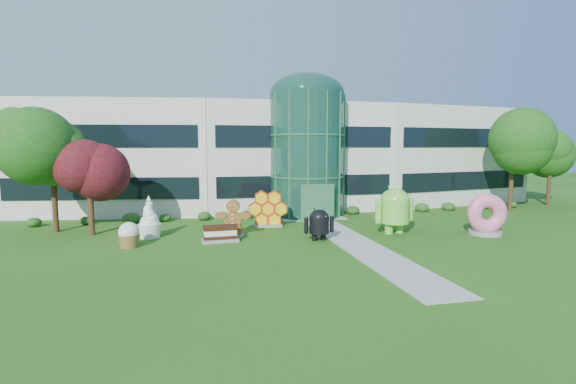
{
  "coord_description": "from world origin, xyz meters",
  "views": [
    {
      "loc": [
        -9.24,
        -20.84,
        5.69
      ],
      "look_at": [
        -2.98,
        6.0,
        2.6
      ],
      "focal_mm": 26.0,
      "sensor_mm": 36.0,
      "label": 1
    }
  ],
  "objects": [
    {
      "name": "ground",
      "position": [
        0.0,
        0.0,
        0.0
      ],
      "size": [
        140.0,
        140.0,
        0.0
      ],
      "primitive_type": "plane",
      "color": "#215114",
      "rests_on": "ground"
    },
    {
      "name": "building",
      "position": [
        0.0,
        18.0,
        4.65
      ],
      "size": [
        46.0,
        15.0,
        9.3
      ],
      "primitive_type": null,
      "color": "beige",
      "rests_on": "ground"
    },
    {
      "name": "atrium",
      "position": [
        0.0,
        12.0,
        4.9
      ],
      "size": [
        6.0,
        6.0,
        9.8
      ],
      "primitive_type": "cylinder",
      "color": "#194738",
      "rests_on": "ground"
    },
    {
      "name": "walkway",
      "position": [
        0.0,
        2.0,
        0.02
      ],
      "size": [
        2.4,
        20.0,
        0.04
      ],
      "primitive_type": "cube",
      "color": "#9E9E93",
      "rests_on": "ground"
    },
    {
      "name": "tree_red",
      "position": [
        -15.5,
        7.5,
        3.0
      ],
      "size": [
        4.0,
        4.0,
        6.0
      ],
      "primitive_type": null,
      "color": "#3F0C14",
      "rests_on": "ground"
    },
    {
      "name": "trees_backdrop",
      "position": [
        0.0,
        13.0,
        4.2
      ],
      "size": [
        52.0,
        8.0,
        8.4
      ],
      "primitive_type": null,
      "color": "#1A4C13",
      "rests_on": "ground"
    },
    {
      "name": "android_green",
      "position": [
        3.54,
        3.53,
        1.73
      ],
      "size": [
        3.36,
        2.54,
        3.45
      ],
      "primitive_type": null,
      "rotation": [
        0.0,
        0.0,
        0.18
      ],
      "color": "#6ECB41",
      "rests_on": "ground"
    },
    {
      "name": "android_black",
      "position": [
        -1.83,
        2.7,
        1.1
      ],
      "size": [
        1.97,
        1.34,
        2.2
      ],
      "primitive_type": null,
      "rotation": [
        0.0,
        0.0,
        0.02
      ],
      "color": "black",
      "rests_on": "ground"
    },
    {
      "name": "donut",
      "position": [
        9.06,
        1.88,
        1.33
      ],
      "size": [
        2.77,
        1.78,
        2.66
      ],
      "primitive_type": null,
      "rotation": [
        0.0,
        0.0,
        -0.23
      ],
      "color": "#DB537A",
      "rests_on": "ground"
    },
    {
      "name": "gingerbread",
      "position": [
        -6.73,
        5.08,
        1.17
      ],
      "size": [
        2.72,
        1.79,
        2.34
      ],
      "primitive_type": null,
      "rotation": [
        0.0,
        0.0,
        -0.35
      ],
      "color": "brown",
      "rests_on": "ground"
    },
    {
      "name": "ice_cream_sandwich",
      "position": [
        -7.65,
        3.76,
        0.48
      ],
      "size": [
        2.17,
        1.14,
        0.95
      ],
      "primitive_type": null,
      "rotation": [
        0.0,
        0.0,
        0.03
      ],
      "color": "black",
      "rests_on": "ground"
    },
    {
      "name": "honeycomb",
      "position": [
        -4.03,
        7.69,
        1.15
      ],
      "size": [
        3.05,
        1.51,
        2.29
      ],
      "primitive_type": null,
      "rotation": [
        0.0,
        0.0,
        -0.17
      ],
      "color": "yellow",
      "rests_on": "ground"
    },
    {
      "name": "froyo",
      "position": [
        -11.82,
        5.79,
        1.3
      ],
      "size": [
        1.53,
        1.53,
        2.6
      ],
      "primitive_type": null,
      "rotation": [
        0.0,
        0.0,
        0.01
      ],
      "color": "white",
      "rests_on": "ground"
    },
    {
      "name": "cupcake",
      "position": [
        -12.71,
        3.45,
        0.72
      ],
      "size": [
        1.37,
        1.37,
        1.45
      ],
      "primitive_type": null,
      "rotation": [
        0.0,
        0.0,
        -0.14
      ],
      "color": "white",
      "rests_on": "ground"
    }
  ]
}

